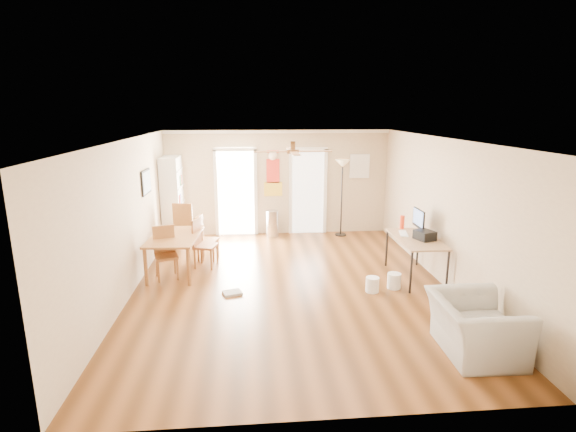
{
  "coord_description": "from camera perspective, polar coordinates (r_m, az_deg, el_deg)",
  "views": [
    {
      "loc": [
        -0.68,
        -7.31,
        3.08
      ],
      "look_at": [
        0.0,
        0.6,
        1.15
      ],
      "focal_mm": 27.35,
      "sensor_mm": 36.0,
      "label": 1
    }
  ],
  "objects": [
    {
      "name": "floor_cloth",
      "position": [
        7.69,
        -7.26,
        -9.88
      ],
      "size": [
        0.36,
        0.32,
        0.04
      ],
      "primitive_type": "cube",
      "rotation": [
        0.0,
        0.0,
        0.31
      ],
      "color": "#A8A9A3",
      "rests_on": "floor"
    },
    {
      "name": "bathroom_doorway",
      "position": [
        11.07,
        2.59,
        3.09
      ],
      "size": [
        0.8,
        0.1,
        2.1
      ],
      "primitive_type": null,
      "color": "white",
      "rests_on": "wall_back"
    },
    {
      "name": "imac",
      "position": [
        8.65,
        16.61,
        -0.72
      ],
      "size": [
        0.18,
        0.52,
        0.48
      ],
      "primitive_type": null,
      "rotation": [
        0.0,
        0.0,
        0.22
      ],
      "color": "black",
      "rests_on": "computer_desk"
    },
    {
      "name": "crown_molding",
      "position": [
        7.36,
        0.41,
        9.62
      ],
      "size": [
        5.5,
        7.0,
        0.08
      ],
      "primitive_type": null,
      "color": "white",
      "rests_on": "wall_back"
    },
    {
      "name": "dining_table",
      "position": [
        8.76,
        -14.37,
        -4.81
      ],
      "size": [
        0.98,
        1.52,
        0.73
      ],
      "primitive_type": null,
      "rotation": [
        0.0,
        0.0,
        -0.07
      ],
      "color": "olive",
      "rests_on": "floor"
    },
    {
      "name": "bookshelf",
      "position": [
        10.72,
        -14.76,
        2.08
      ],
      "size": [
        0.57,
        0.97,
        2.02
      ],
      "primitive_type": null,
      "rotation": [
        0.0,
        0.0,
        -0.19
      ],
      "color": "silver",
      "rests_on": "floor"
    },
    {
      "name": "dining_chair_near",
      "position": [
        8.46,
        -15.57,
        -4.72
      ],
      "size": [
        0.5,
        0.5,
        0.97
      ],
      "primitive_type": null,
      "rotation": [
        0.0,
        0.0,
        0.31
      ],
      "color": "#9D6432",
      "rests_on": "floor"
    },
    {
      "name": "wall_front",
      "position": [
        4.26,
        4.84,
        -11.09
      ],
      "size": [
        5.5,
        0.04,
        2.6
      ],
      "primitive_type": null,
      "color": "beige",
      "rests_on": "floor"
    },
    {
      "name": "ceiling_fan",
      "position": [
        7.07,
        0.63,
        8.39
      ],
      "size": [
        1.24,
        1.24,
        0.2
      ],
      "primitive_type": null,
      "color": "#593819",
      "rests_on": "ceiling"
    },
    {
      "name": "torchiere_lamp",
      "position": [
        10.91,
        6.98,
        2.32
      ],
      "size": [
        0.4,
        0.4,
        1.9
      ],
      "primitive_type": null,
      "rotation": [
        0.0,
        0.0,
        0.13
      ],
      "color": "black",
      "rests_on": "floor"
    },
    {
      "name": "wall_left",
      "position": [
        7.8,
        -20.16,
        -0.38
      ],
      "size": [
        0.04,
        7.0,
        2.6
      ],
      "primitive_type": null,
      "color": "beige",
      "rests_on": "floor"
    },
    {
      "name": "armchair",
      "position": [
        6.27,
        23.14,
        -13.13
      ],
      "size": [
        1.02,
        1.16,
        0.74
      ],
      "primitive_type": "imported",
      "rotation": [
        0.0,
        0.0,
        1.54
      ],
      "color": "#B0B0AA",
      "rests_on": "floor"
    },
    {
      "name": "floor",
      "position": [
        7.96,
        0.38,
        -9.1
      ],
      "size": [
        7.0,
        7.0,
        0.0
      ],
      "primitive_type": "plane",
      "color": "brown",
      "rests_on": "ground"
    },
    {
      "name": "wastebasket_b",
      "position": [
        7.82,
        10.91,
        -8.74
      ],
      "size": [
        0.26,
        0.26,
        0.26
      ],
      "primitive_type": "cylinder",
      "rotation": [
        0.0,
        0.0,
        -0.14
      ],
      "color": "white",
      "rests_on": "floor"
    },
    {
      "name": "wall_back",
      "position": [
        10.97,
        -1.31,
        4.33
      ],
      "size": [
        5.5,
        0.04,
        2.6
      ],
      "primitive_type": null,
      "color": "beige",
      "rests_on": "floor"
    },
    {
      "name": "ceiling",
      "position": [
        7.35,
        0.41,
        9.93
      ],
      "size": [
        5.5,
        7.0,
        0.0
      ],
      "primitive_type": null,
      "color": "silver",
      "rests_on": "floor"
    },
    {
      "name": "dining_chair_far",
      "position": [
        10.22,
        -13.13,
        -1.14
      ],
      "size": [
        0.5,
        0.5,
        1.06
      ],
      "primitive_type": null,
      "rotation": [
        0.0,
        0.0,
        2.99
      ],
      "color": "#8F5E2E",
      "rests_on": "floor"
    },
    {
      "name": "wastebasket_a",
      "position": [
        8.04,
        13.62,
        -8.19
      ],
      "size": [
        0.28,
        0.28,
        0.28
      ],
      "primitive_type": "cylinder",
      "rotation": [
        0.0,
        0.0,
        0.22
      ],
      "color": "white",
      "rests_on": "floor"
    },
    {
      "name": "framed_poster",
      "position": [
        9.05,
        -17.97,
        4.23
      ],
      "size": [
        0.04,
        0.66,
        0.48
      ],
      "primitive_type": "cube",
      "color": "black",
      "rests_on": "wall_left"
    },
    {
      "name": "ac_grille",
      "position": [
        11.2,
        9.28,
        6.41
      ],
      "size": [
        0.5,
        0.04,
        0.6
      ],
      "primitive_type": "cube",
      "color": "white",
      "rests_on": "wall_back"
    },
    {
      "name": "trash_can",
      "position": [
        10.86,
        -2.06,
        -1.0
      ],
      "size": [
        0.35,
        0.35,
        0.66
      ],
      "primitive_type": "cylinder",
      "rotation": [
        0.0,
        0.0,
        0.15
      ],
      "color": "#BBBCBE",
      "rests_on": "floor"
    },
    {
      "name": "dining_chair_right_a",
      "position": [
        9.33,
        -10.39,
        -2.82
      ],
      "size": [
        0.46,
        0.46,
        0.93
      ],
      "primitive_type": null,
      "rotation": [
        0.0,
        0.0,
        1.34
      ],
      "color": "#A35D34",
      "rests_on": "floor"
    },
    {
      "name": "wall_decal",
      "position": [
        10.91,
        -1.96,
        5.6
      ],
      "size": [
        0.46,
        0.03,
        1.1
      ],
      "primitive_type": "cube",
      "color": "red",
      "rests_on": "wall_back"
    },
    {
      "name": "kitchen_doorway",
      "position": [
        10.99,
        -6.77,
        2.92
      ],
      "size": [
        0.9,
        0.1,
        2.1
      ],
      "primitive_type": null,
      "color": "white",
      "rests_on": "wall_back"
    },
    {
      "name": "printer",
      "position": [
        8.34,
        17.34,
        -2.4
      ],
      "size": [
        0.37,
        0.4,
        0.17
      ],
      "primitive_type": "cube",
      "rotation": [
        0.0,
        0.0,
        0.32
      ],
      "color": "black",
      "rests_on": "computer_desk"
    },
    {
      "name": "orange_bottle",
      "position": [
        8.98,
        14.62,
        -0.77
      ],
      "size": [
        0.1,
        0.1,
        0.26
      ],
      "primitive_type": "cylinder",
      "rotation": [
        0.0,
        0.0,
        -0.11
      ],
      "color": "#FA3D16",
      "rests_on": "computer_desk"
    },
    {
      "name": "keyboard",
      "position": [
        8.63,
        14.78,
        -2.22
      ],
      "size": [
        0.22,
        0.44,
        0.02
      ],
      "primitive_type": "cube",
      "rotation": [
        0.0,
        0.0,
        -0.22
      ],
      "color": "white",
      "rests_on": "computer_desk"
    },
    {
      "name": "wall_right",
      "position": [
        8.27,
        19.74,
        0.42
      ],
      "size": [
        0.04,
        7.0,
        2.6
      ],
      "primitive_type": null,
      "color": "beige",
      "rests_on": "floor"
    },
    {
      "name": "dining_chair_right_b",
      "position": [
        8.89,
        -10.66,
        -3.53
      ],
      "size": [
        0.5,
        0.5,
        0.98
      ],
      "primitive_type": null,
      "rotation": [
        0.0,
        0.0,
        1.29
      ],
      "color": "#9D5B32",
      "rests_on": "floor"
    },
    {
      "name": "computer_desk",
      "position": [
        8.53,
        16.15,
        -5.28
      ],
      "size": [
        0.72,
        1.45,
        0.78
      ],
      "primitive_type": null,
      "color": "tan",
      "rests_on": "floor"
    }
  ]
}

